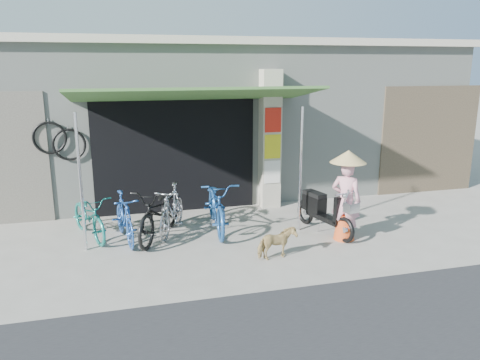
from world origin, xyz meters
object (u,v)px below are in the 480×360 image
object	(u,v)px
bike_silver	(172,209)
bike_blue	(124,218)
bike_teal	(89,216)
street_dog	(277,243)
nun	(346,196)
bike_black	(160,212)
bike_navy	(217,204)
moped	(323,211)

from	to	relation	value
bike_silver	bike_blue	bearing A→B (deg)	-144.20
bike_teal	street_dog	size ratio (longest dim) A/B	2.48
bike_silver	nun	xyz separation A→B (m)	(2.98, -1.12, 0.36)
bike_teal	street_dog	bearing A→B (deg)	-52.37
bike_silver	bike_black	bearing A→B (deg)	-120.13
nun	bike_teal	bearing A→B (deg)	27.29
bike_silver	bike_navy	world-z (taller)	bike_navy
bike_navy	moped	distance (m)	2.01
bike_blue	street_dog	bearing A→B (deg)	-40.97
moped	nun	bearing A→B (deg)	-78.20
bike_teal	bike_silver	size ratio (longest dim) A/B	1.03
moped	nun	world-z (taller)	nun
bike_navy	nun	distance (m)	2.41
bike_navy	nun	bearing A→B (deg)	-22.37
bike_blue	street_dog	world-z (taller)	bike_blue
bike_blue	moped	world-z (taller)	moped
bike_black	street_dog	bearing A→B (deg)	-14.26
moped	bike_navy	bearing A→B (deg)	146.96
bike_silver	bike_navy	distance (m)	0.85
bike_black	nun	size ratio (longest dim) A/B	1.14
bike_blue	bike_black	distance (m)	0.63
bike_silver	street_dog	distance (m)	2.24
bike_black	moped	world-z (taller)	bike_black
bike_navy	street_dog	xyz separation A→B (m)	(0.65, -1.61, -0.24)
bike_blue	street_dog	xyz separation A→B (m)	(2.37, -1.44, -0.17)
nun	bike_silver	bearing A→B (deg)	22.50
bike_silver	nun	world-z (taller)	nun
bike_teal	street_dog	xyz separation A→B (m)	(2.99, -1.80, -0.15)
bike_black	bike_navy	xyz separation A→B (m)	(1.09, 0.14, 0.02)
bike_blue	nun	distance (m)	3.97
moped	bike_teal	bearing A→B (deg)	154.37
bike_teal	moped	size ratio (longest dim) A/B	0.99
bike_teal	bike_silver	xyz separation A→B (m)	(1.48, -0.14, 0.05)
bike_teal	bike_blue	xyz separation A→B (m)	(0.62, -0.35, 0.03)
bike_blue	street_dog	size ratio (longest dim) A/B	2.31
bike_silver	moped	bearing A→B (deg)	8.47
bike_black	bike_silver	bearing A→B (deg)	63.65
bike_teal	bike_black	world-z (taller)	bike_black
bike_black	street_dog	world-z (taller)	bike_black
bike_teal	bike_navy	distance (m)	2.35
bike_black	bike_navy	size ratio (longest dim) A/B	0.96
bike_teal	bike_black	size ratio (longest dim) A/B	0.84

